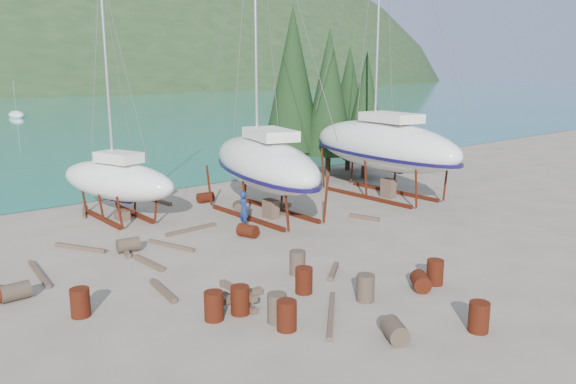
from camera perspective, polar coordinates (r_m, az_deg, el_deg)
ground at (r=22.40m, az=2.32°, el=-6.64°), size 600.00×600.00×0.00m
cypress_near_right at (r=38.53m, az=4.18°, el=10.05°), size 3.60×3.60×10.00m
cypress_mid_right at (r=38.26m, az=7.91°, el=8.64°), size 3.06×3.06×8.50m
cypress_back_left at (r=38.98m, az=0.50°, el=11.38°), size 4.14×4.14×11.50m
cypress_far_right at (r=41.38m, az=6.22°, el=9.35°), size 3.24×3.24×9.00m
moored_boat_mid at (r=98.92m, az=-25.87°, el=7.05°), size 2.00×5.00×6.05m
large_sailboat_near at (r=28.05m, az=-2.46°, el=3.00°), size 5.92×11.26×17.04m
large_sailboat_far at (r=33.02m, az=9.55°, el=4.77°), size 5.18×12.19×18.68m
small_sailboat_shore at (r=28.92m, az=-16.98°, el=1.20°), size 4.45×7.85×11.97m
worker at (r=26.39m, az=-4.50°, el=-1.79°), size 0.46×0.66×1.73m
drum_0 at (r=17.36m, az=-4.89°, el=-10.89°), size 0.58×0.58×0.88m
drum_1 at (r=16.05m, az=10.82°, el=-13.67°), size 0.95×1.05×0.58m
drum_3 at (r=17.08m, az=18.82°, el=-11.93°), size 0.58×0.58×0.88m
drum_4 at (r=31.74m, az=-8.39°, el=-0.55°), size 0.91×0.62×0.58m
drum_5 at (r=20.46m, az=0.97°, el=-7.18°), size 0.58×0.58×0.88m
drum_6 at (r=24.99m, az=-4.12°, el=-3.95°), size 0.82×1.02×0.58m
drum_7 at (r=20.18m, az=14.71°, el=-7.88°), size 0.58×0.58×0.88m
drum_8 at (r=18.23m, az=-20.35°, el=-10.48°), size 0.58×0.58×0.88m
drum_9 at (r=23.87m, az=-15.92°, el=-5.19°), size 0.97×0.73×0.58m
drum_10 at (r=16.30m, az=-0.14°, el=-12.43°), size 0.58×0.58×0.88m
drum_11 at (r=29.25m, az=-5.05°, el=-1.56°), size 0.96×1.05×0.58m
drum_12 at (r=19.65m, az=13.32°, el=-8.83°), size 1.02×1.04×0.58m
drum_13 at (r=17.05m, az=-7.54°, el=-11.40°), size 0.58×0.58×0.88m
drum_14 at (r=18.82m, az=1.63°, el=-8.96°), size 0.58×0.58×0.88m
drum_15 at (r=20.30m, az=-25.97°, el=-9.09°), size 0.88×0.59×0.58m
drum_16 at (r=16.77m, az=-1.14°, el=-11.70°), size 0.58×0.58×0.88m
drum_17 at (r=18.37m, az=7.87°, el=-9.62°), size 0.58×0.58×0.88m
timber_0 at (r=31.13m, az=-20.00°, el=-1.84°), size 1.14×2.67×0.14m
timber_1 at (r=28.16m, az=7.76°, el=-2.58°), size 0.64×1.61×0.19m
timber_3 at (r=17.27m, az=4.41°, el=-12.34°), size 2.44×2.36×0.15m
timber_4 at (r=23.98m, az=-16.22°, el=-5.63°), size 0.72×1.97×0.17m
timber_6 at (r=32.13m, az=-12.90°, el=-0.93°), size 0.44×2.12×0.19m
timber_7 at (r=20.70m, az=4.65°, el=-8.03°), size 1.43×1.16×0.17m
timber_8 at (r=22.11m, az=-13.94°, el=-7.00°), size 0.30×1.98×0.19m
timber_10 at (r=26.26m, az=-9.79°, el=-3.77°), size 2.69×0.35×0.16m
timber_11 at (r=24.10m, az=-11.81°, el=-5.33°), size 0.93×2.44×0.15m
timber_12 at (r=19.39m, az=-12.61°, el=-9.74°), size 0.44×2.14×0.17m
timber_15 at (r=22.32m, az=-23.98°, el=-7.60°), size 0.43×3.13×0.15m
timber_17 at (r=24.80m, az=-20.36°, el=-5.33°), size 1.35×2.31×0.16m
timber_pile_fore at (r=17.97m, az=-5.11°, el=-10.55°), size 1.80×1.80×0.60m
timber_pile_aft at (r=29.13m, az=-1.11°, el=-1.55°), size 1.80×1.80×0.60m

